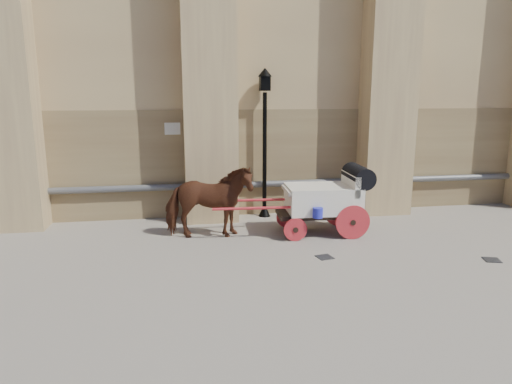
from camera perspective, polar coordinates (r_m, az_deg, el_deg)
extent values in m
plane|color=gray|center=(9.51, 2.24, -8.94)|extent=(90.00, 90.00, 0.00)
cube|color=#947F55|center=(13.53, 7.00, 3.90)|extent=(44.00, 0.35, 3.00)
cylinder|color=#59595B|center=(13.37, 7.27, 1.19)|extent=(42.00, 0.18, 0.18)
cube|color=beige|center=(12.68, -10.40, 7.80)|extent=(0.42, 0.04, 0.32)
imported|color=brown|center=(10.97, -5.96, -1.28)|extent=(2.15, 1.09, 1.77)
cube|color=black|center=(11.48, 7.83, -2.64)|extent=(2.09, 1.05, 0.11)
cube|color=white|center=(11.41, 8.33, -0.82)|extent=(1.83, 1.26, 0.65)
cube|color=white|center=(11.53, 11.74, 1.07)|extent=(0.21, 1.17, 0.51)
cube|color=white|center=(11.19, 4.46, 0.23)|extent=(0.38, 1.04, 0.09)
cylinder|color=black|center=(11.56, 12.66, 1.99)|extent=(0.59, 1.19, 0.52)
cylinder|color=red|center=(11.16, 12.00, -3.72)|extent=(0.84, 0.10, 0.84)
cylinder|color=red|center=(12.22, 10.34, -2.27)|extent=(0.84, 0.10, 0.84)
cylinder|color=red|center=(10.85, 4.95, -4.71)|extent=(0.56, 0.09, 0.56)
cylinder|color=red|center=(11.94, 3.88, -3.13)|extent=(0.56, 0.09, 0.56)
cylinder|color=red|center=(10.74, 0.45, -2.02)|extent=(2.23, 0.20, 0.06)
cylinder|color=red|center=(11.55, -0.03, -1.01)|extent=(2.23, 0.20, 0.06)
cylinder|color=#2429C1|center=(10.78, 7.73, -2.59)|extent=(0.24, 0.24, 0.24)
cylinder|color=black|center=(12.73, 1.08, 4.53)|extent=(0.12, 0.12, 3.46)
cone|color=black|center=(13.03, 1.06, -2.28)|extent=(0.35, 0.35, 0.35)
cube|color=black|center=(12.62, 1.12, 13.45)|extent=(0.27, 0.27, 0.40)
cone|color=black|center=(12.63, 1.13, 14.76)|extent=(0.38, 0.38, 0.23)
cube|color=black|center=(9.95, 8.58, -8.05)|extent=(0.38, 0.38, 0.01)
cube|color=black|center=(10.88, 27.40, -7.54)|extent=(0.40, 0.40, 0.01)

